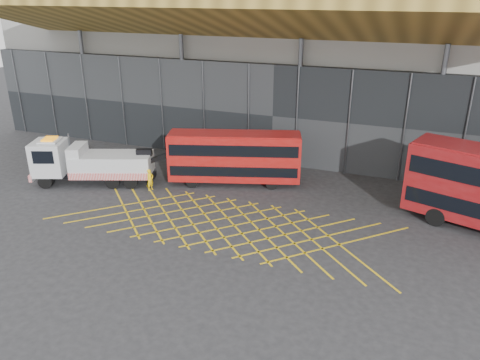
% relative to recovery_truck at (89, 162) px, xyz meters
% --- Properties ---
extents(ground_plane, '(120.00, 120.00, 0.00)m').
position_rel_recovery_truck_xyz_m(ground_plane, '(9.23, -2.42, -1.64)').
color(ground_plane, '#262629').
extents(road_markings, '(21.56, 7.16, 0.01)m').
position_rel_recovery_truck_xyz_m(road_markings, '(11.63, -2.42, -1.63)').
color(road_markings, yellow).
rests_on(road_markings, ground_plane).
extents(construction_building, '(55.00, 23.97, 18.00)m').
position_rel_recovery_truck_xyz_m(construction_building, '(11.15, 15.97, 7.34)').
color(construction_building, gray).
rests_on(construction_building, ground_plane).
extents(recovery_truck, '(9.97, 5.29, 3.54)m').
position_rel_recovery_truck_xyz_m(recovery_truck, '(0.00, 0.00, 0.00)').
color(recovery_truck, black).
rests_on(recovery_truck, ground_plane).
extents(bus_towed, '(9.70, 4.99, 3.87)m').
position_rel_recovery_truck_xyz_m(bus_towed, '(9.96, 3.78, 0.51)').
color(bus_towed, '#9E0F0C').
rests_on(bus_towed, ground_plane).
extents(worker, '(0.49, 0.64, 1.56)m').
position_rel_recovery_truck_xyz_m(worker, '(4.82, 0.49, -0.86)').
color(worker, yellow).
rests_on(worker, ground_plane).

